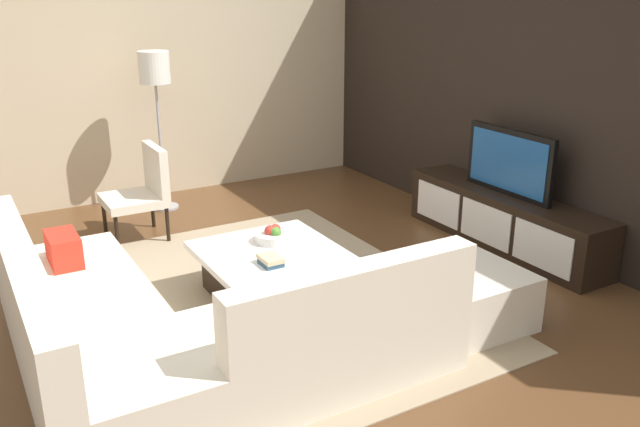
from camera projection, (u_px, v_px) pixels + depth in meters
ground_plane at (267, 305)px, 4.99m from camera, size 14.00×14.00×0.00m
feature_wall_back at (541, 91)px, 5.81m from camera, size 6.40×0.12×2.80m
side_wall_left at (152, 69)px, 7.23m from camera, size 0.12×5.20×2.80m
area_rug at (261, 300)px, 5.07m from camera, size 3.36×2.69×0.01m
media_console at (504, 220)px, 6.04m from camera, size 2.14×0.46×0.50m
television at (509, 162)px, 5.86m from camera, size 0.98×0.06×0.59m
sectional_couch at (178, 329)px, 4.06m from camera, size 2.43×2.43×0.84m
coffee_table at (272, 273)px, 5.05m from camera, size 1.07×1.02×0.38m
accent_chair_near at (143, 188)px, 6.18m from camera, size 0.55×0.55×0.87m
floor_lamp at (155, 78)px, 6.69m from camera, size 0.31×0.31×1.65m
ottoman at (471, 297)px, 4.67m from camera, size 0.70×0.70×0.40m
fruit_bowl at (273, 236)px, 5.17m from camera, size 0.28×0.28×0.14m
book_stack at (271, 260)px, 4.75m from camera, size 0.20×0.14×0.06m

